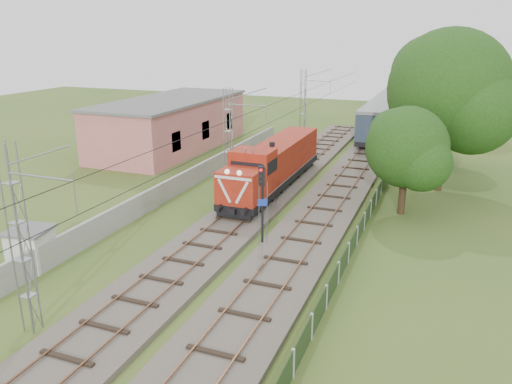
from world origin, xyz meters
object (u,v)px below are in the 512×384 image
at_px(relay_hut, 31,248).
at_px(locomotive, 274,164).
at_px(coach_rake, 410,85).
at_px(signal_post, 262,192).

bearing_deg(relay_hut, locomotive, 66.80).
distance_m(coach_rake, signal_post, 72.08).
bearing_deg(locomotive, relay_hut, -113.20).
bearing_deg(coach_rake, signal_post, -91.61).
bearing_deg(locomotive, coach_rake, 85.35).
distance_m(locomotive, coach_rake, 61.71).
height_order(locomotive, signal_post, signal_post).
relative_size(coach_rake, relay_hut, 38.00).
bearing_deg(signal_post, coach_rake, 88.39).
xyz_separation_m(coach_rake, relay_hut, (-12.40, -78.77, -1.49)).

